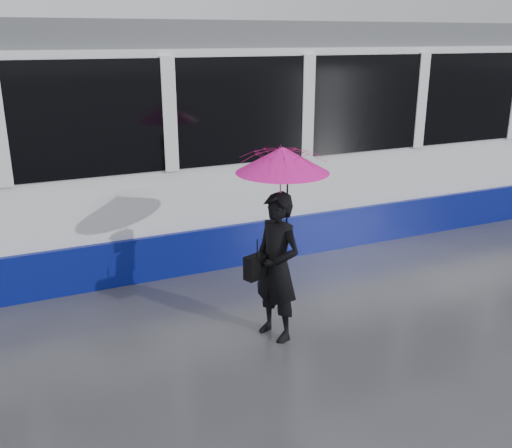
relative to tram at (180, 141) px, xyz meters
name	(u,v)px	position (x,y,z in m)	size (l,w,h in m)	color
ground	(189,318)	(-0.75, -2.50, -1.64)	(90.00, 90.00, 0.00)	#2E2E34
rails	(138,249)	(-0.75, 0.00, -1.63)	(34.00, 1.51, 0.02)	#3F3D38
tram	(180,141)	(0.00, 0.00, 0.00)	(26.00, 2.56, 3.35)	white
woman	(277,267)	(0.01, -3.28, -0.82)	(0.59, 0.39, 1.63)	black
umbrella	(282,178)	(0.06, -3.28, 0.15)	(1.22, 1.22, 1.10)	#E81390
handbag	(257,266)	(-0.21, -3.26, -0.78)	(0.32, 0.22, 0.43)	black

